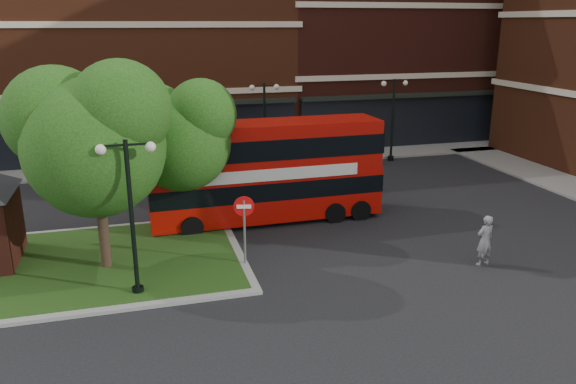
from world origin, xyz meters
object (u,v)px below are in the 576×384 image
object	(u,v)px
bus	(266,165)
car_silver	(149,159)
woman	(485,240)
car_white	(346,154)

from	to	relation	value
bus	car_silver	bearing A→B (deg)	113.51
bus	woman	xyz separation A→B (m)	(6.31, -6.65, -1.55)
woman	car_silver	world-z (taller)	woman
car_silver	car_white	distance (m)	11.63
car_silver	car_white	world-z (taller)	car_silver
car_silver	woman	bearing A→B (deg)	-153.52
woman	car_silver	distance (m)	19.89
bus	car_silver	world-z (taller)	bus
bus	car_white	xyz separation A→B (m)	(6.97, 8.51, -1.86)
car_white	bus	bearing A→B (deg)	148.35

